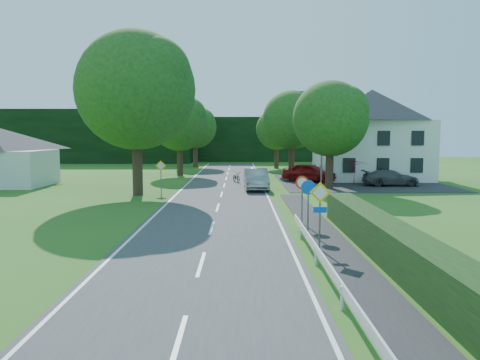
{
  "coord_description": "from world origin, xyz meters",
  "views": [
    {
      "loc": [
        1.28,
        -9.3,
        4.38
      ],
      "look_at": [
        1.32,
        16.2,
        1.86
      ],
      "focal_mm": 35.0,
      "sensor_mm": 36.0,
      "label": 1
    }
  ],
  "objects_px": {
    "moving_car": "(256,179)",
    "streetlight": "(320,133)",
    "motorcycle": "(237,177)",
    "parked_car_red": "(310,172)",
    "parked_car_silver_b": "(392,178)",
    "parasol": "(354,172)",
    "parked_car_silver_a": "(329,172)",
    "parked_car_grey": "(391,178)"
  },
  "relations": [
    {
      "from": "parked_car_grey",
      "to": "motorcycle",
      "type": "bearing_deg",
      "value": 77.31
    },
    {
      "from": "moving_car",
      "to": "parked_car_silver_a",
      "type": "relative_size",
      "value": 1.12
    },
    {
      "from": "parked_car_red",
      "to": "parked_car_silver_a",
      "type": "bearing_deg",
      "value": -18.98
    },
    {
      "from": "streetlight",
      "to": "parked_car_red",
      "type": "distance_m",
      "value": 4.69
    },
    {
      "from": "streetlight",
      "to": "moving_car",
      "type": "xyz_separation_m",
      "value": [
        -5.48,
        -3.06,
        -3.59
      ]
    },
    {
      "from": "streetlight",
      "to": "parked_car_grey",
      "type": "relative_size",
      "value": 1.74
    },
    {
      "from": "motorcycle",
      "to": "parked_car_silver_b",
      "type": "relative_size",
      "value": 0.41
    },
    {
      "from": "moving_car",
      "to": "motorcycle",
      "type": "xyz_separation_m",
      "value": [
        -1.56,
        5.58,
        -0.35
      ]
    },
    {
      "from": "moving_car",
      "to": "parked_car_red",
      "type": "xyz_separation_m",
      "value": [
        5.1,
        6.06,
        0.0
      ]
    },
    {
      "from": "parked_car_red",
      "to": "motorcycle",
      "type": "bearing_deg",
      "value": 122.32
    },
    {
      "from": "parked_car_silver_b",
      "to": "parasol",
      "type": "bearing_deg",
      "value": 76.65
    },
    {
      "from": "motorcycle",
      "to": "parked_car_red",
      "type": "bearing_deg",
      "value": -13.18
    },
    {
      "from": "parked_car_grey",
      "to": "parked_car_silver_a",
      "type": "bearing_deg",
      "value": 37.96
    },
    {
      "from": "parked_car_silver_a",
      "to": "streetlight",
      "type": "bearing_deg",
      "value": 150.51
    },
    {
      "from": "moving_car",
      "to": "parasol",
      "type": "xyz_separation_m",
      "value": [
        8.74,
        4.38,
        0.21
      ]
    },
    {
      "from": "parasol",
      "to": "motorcycle",
      "type": "bearing_deg",
      "value": 173.36
    },
    {
      "from": "parked_car_silver_a",
      "to": "parked_car_grey",
      "type": "height_order",
      "value": "parked_car_silver_a"
    },
    {
      "from": "motorcycle",
      "to": "parked_car_silver_a",
      "type": "height_order",
      "value": "parked_car_silver_a"
    },
    {
      "from": "parked_car_grey",
      "to": "parked_car_silver_b",
      "type": "height_order",
      "value": "parked_car_grey"
    },
    {
      "from": "moving_car",
      "to": "parked_car_red",
      "type": "bearing_deg",
      "value": 48.04
    },
    {
      "from": "streetlight",
      "to": "motorcycle",
      "type": "distance_m",
      "value": 8.45
    },
    {
      "from": "parked_car_grey",
      "to": "parked_car_silver_b",
      "type": "bearing_deg",
      "value": -26.41
    },
    {
      "from": "moving_car",
      "to": "parasol",
      "type": "height_order",
      "value": "parasol"
    },
    {
      "from": "moving_car",
      "to": "streetlight",
      "type": "bearing_deg",
      "value": 27.28
    },
    {
      "from": "moving_car",
      "to": "parked_car_grey",
      "type": "relative_size",
      "value": 1.1
    },
    {
      "from": "parked_car_silver_b",
      "to": "parked_car_silver_a",
      "type": "bearing_deg",
      "value": 50.12
    },
    {
      "from": "streetlight",
      "to": "motorcycle",
      "type": "relative_size",
      "value": 4.34
    },
    {
      "from": "motorcycle",
      "to": "parked_car_silver_a",
      "type": "relative_size",
      "value": 0.41
    },
    {
      "from": "parked_car_grey",
      "to": "parasol",
      "type": "xyz_separation_m",
      "value": [
        -2.66,
        1.63,
        0.37
      ]
    },
    {
      "from": "parked_car_red",
      "to": "streetlight",
      "type": "bearing_deg",
      "value": -144.53
    },
    {
      "from": "parked_car_silver_b",
      "to": "parasol",
      "type": "distance_m",
      "value": 3.15
    },
    {
      "from": "streetlight",
      "to": "parked_car_red",
      "type": "relative_size",
      "value": 1.63
    },
    {
      "from": "parked_car_silver_a",
      "to": "parasol",
      "type": "bearing_deg",
      "value": -167.67
    },
    {
      "from": "parked_car_silver_a",
      "to": "parked_car_silver_b",
      "type": "height_order",
      "value": "parked_car_silver_a"
    },
    {
      "from": "parked_car_grey",
      "to": "parasol",
      "type": "distance_m",
      "value": 3.14
    },
    {
      "from": "motorcycle",
      "to": "parasol",
      "type": "relative_size",
      "value": 0.8
    },
    {
      "from": "parked_car_red",
      "to": "parked_car_silver_a",
      "type": "height_order",
      "value": "parked_car_red"
    },
    {
      "from": "streetlight",
      "to": "parasol",
      "type": "xyz_separation_m",
      "value": [
        3.26,
        1.32,
        -3.38
      ]
    },
    {
      "from": "parked_car_silver_a",
      "to": "moving_car",
      "type": "bearing_deg",
      "value": 127.86
    },
    {
      "from": "streetlight",
      "to": "parked_car_silver_b",
      "type": "bearing_deg",
      "value": 2.15
    },
    {
      "from": "parked_car_red",
      "to": "parasol",
      "type": "relative_size",
      "value": 2.12
    },
    {
      "from": "moving_car",
      "to": "parked_car_red",
      "type": "relative_size",
      "value": 1.03
    }
  ]
}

